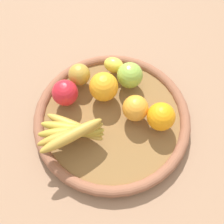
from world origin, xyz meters
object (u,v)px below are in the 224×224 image
(apple_1, at_px, (79,75))
(orange_0, at_px, (104,87))
(apple_2, at_px, (65,93))
(lemon_0, at_px, (114,65))
(orange_2, at_px, (135,108))
(apple_0, at_px, (130,75))
(banana_bunch, at_px, (72,131))
(orange_1, at_px, (161,117))

(apple_1, relative_size, orange_0, 0.78)
(apple_2, height_order, lemon_0, apple_2)
(orange_2, bearing_deg, apple_0, -27.77)
(banana_bunch, height_order, orange_0, banana_bunch)
(apple_2, distance_m, orange_0, 0.11)
(lemon_0, xyz_separation_m, orange_0, (-0.06, 0.07, 0.02))
(apple_2, relative_size, orange_1, 0.97)
(banana_bunch, relative_size, apple_1, 2.71)
(apple_2, distance_m, apple_1, 0.07)
(apple_0, bearing_deg, apple_2, 73.72)
(banana_bunch, relative_size, orange_0, 2.11)
(apple_0, bearing_deg, orange_2, 152.23)
(orange_1, bearing_deg, apple_1, 23.83)
(apple_2, relative_size, apple_0, 0.98)
(banana_bunch, distance_m, orange_1, 0.24)
(orange_2, distance_m, apple_2, 0.20)
(orange_2, relative_size, apple_2, 0.97)
(apple_2, distance_m, banana_bunch, 0.12)
(lemon_0, bearing_deg, orange_1, -179.80)
(orange_1, bearing_deg, lemon_0, 0.20)
(apple_0, bearing_deg, banana_bunch, 105.01)
(orange_2, bearing_deg, banana_bunch, 79.08)
(banana_bunch, height_order, apple_1, banana_bunch)
(apple_1, bearing_deg, lemon_0, -101.65)
(orange_0, bearing_deg, apple_1, 21.95)
(lemon_0, bearing_deg, apple_2, 94.00)
(apple_2, relative_size, apple_1, 1.15)
(banana_bunch, bearing_deg, apple_2, -21.11)
(orange_2, relative_size, lemon_0, 1.16)
(apple_2, relative_size, banana_bunch, 0.42)
(apple_2, xyz_separation_m, apple_0, (-0.05, -0.18, 0.00))
(apple_1, bearing_deg, orange_1, -156.17)
(lemon_0, xyz_separation_m, apple_1, (0.02, 0.11, 0.01))
(apple_1, bearing_deg, apple_2, 117.24)
(apple_2, bearing_deg, apple_1, -62.76)
(lemon_0, distance_m, orange_0, 0.10)
(banana_bunch, bearing_deg, orange_0, -64.40)
(apple_1, distance_m, orange_1, 0.27)
(orange_2, xyz_separation_m, apple_2, (0.15, 0.13, 0.00))
(apple_2, xyz_separation_m, orange_0, (-0.05, -0.10, 0.00))
(orange_1, bearing_deg, apple_0, -3.74)
(banana_bunch, bearing_deg, lemon_0, -59.70)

